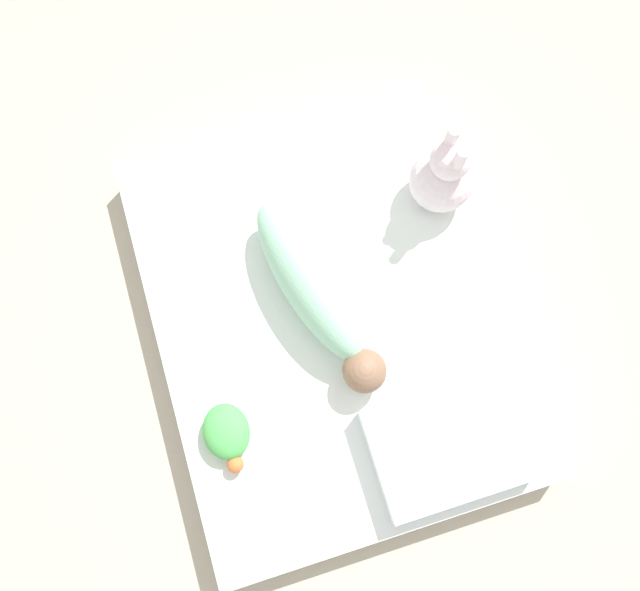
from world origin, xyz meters
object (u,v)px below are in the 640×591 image
at_px(pillow, 448,444).
at_px(turtle_plush, 227,433).
at_px(swaddled_baby, 315,290).
at_px(bunny_plush, 443,176).

distance_m(pillow, turtle_plush, 0.58).
bearing_deg(swaddled_baby, pillow, 9.72).
xyz_separation_m(bunny_plush, turtle_plush, (0.49, -0.76, -0.08)).
bearing_deg(pillow, bunny_plush, 162.15).
height_order(bunny_plush, turtle_plush, bunny_plush).
xyz_separation_m(swaddled_baby, turtle_plush, (0.29, -0.33, -0.05)).
distance_m(swaddled_baby, bunny_plush, 0.48).
bearing_deg(pillow, turtle_plush, -109.89).
distance_m(swaddled_baby, turtle_plush, 0.44).
height_order(swaddled_baby, pillow, swaddled_baby).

